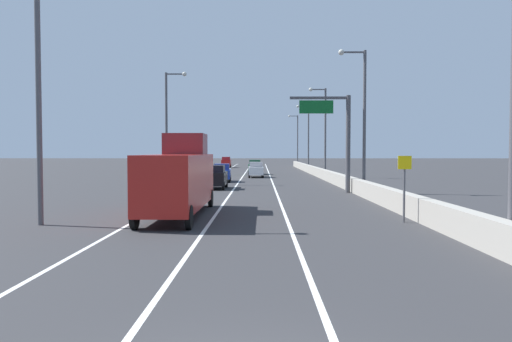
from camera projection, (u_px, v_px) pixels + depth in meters
The scene contains 21 objects.
ground_plane at pixel (259, 174), 70.45m from camera, with size 320.00×320.00×0.00m, color #2D2D30.
lane_stripe_left at pixel (214, 177), 61.51m from camera, with size 0.16×130.00×0.00m, color silver.
lane_stripe_center at pixel (242, 177), 61.48m from camera, with size 0.16×130.00×0.00m, color silver.
lane_stripe_right at pixel (270, 177), 61.45m from camera, with size 0.16×130.00×0.00m, color silver.
jersey_barrier_right at pixel (339, 180), 46.38m from camera, with size 0.60×120.00×1.10m, color #9E998E.
overhead_sign_gantry at pixel (339, 131), 38.26m from camera, with size 4.68×0.36×7.50m.
speed_advisory_sign at pixel (404, 183), 22.29m from camera, with size 0.60×0.11×3.00m.
lamp_post_right_near at pixel (507, 52), 15.21m from camera, with size 2.14×0.44×10.94m.
lamp_post_right_second at pixel (361, 112), 37.94m from camera, with size 2.14×0.44×10.94m.
lamp_post_right_third at pixel (323, 126), 60.67m from camera, with size 2.14×0.44×10.94m.
lamp_post_right_fourth at pixel (307, 133), 83.41m from camera, with size 2.14×0.44×10.94m.
lamp_post_right_fifth at pixel (296, 137), 106.14m from camera, with size 2.14×0.44×10.94m.
lamp_post_left_near at pixel (44, 81), 21.36m from camera, with size 2.14×0.44×10.94m.
lamp_post_left_mid at pixel (169, 120), 48.63m from camera, with size 2.14×0.44×10.94m.
car_yellow_0 at pixel (207, 169), 62.84m from camera, with size 2.01×4.20×1.90m.
car_green_1 at pixel (255, 167), 69.04m from camera, with size 1.81×4.18×2.03m.
car_red_2 at pixel (226, 162), 98.36m from camera, with size 1.90×4.62×2.12m.
car_white_3 at pixel (256, 170), 61.35m from camera, with size 1.94×4.58×1.89m.
car_blue_4 at pixel (222, 173), 52.35m from camera, with size 1.96×4.23×1.90m.
car_black_5 at pixel (215, 177), 42.55m from camera, with size 1.91×4.37×2.03m.
box_truck at pixel (179, 178), 24.63m from camera, with size 2.51×9.80×4.14m.
Camera 1 is at (0.26, -6.38, 3.20)m, focal length 34.96 mm.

